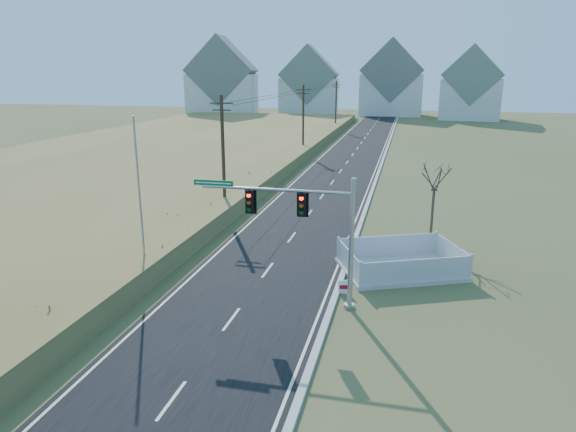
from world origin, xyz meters
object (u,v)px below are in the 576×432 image
object	(u,v)px
traffic_signal_mast	(312,225)
fence_enclosure	(401,267)
bare_tree	(435,176)
flagpole	(141,217)
open_sign	(344,287)

from	to	relation	value
traffic_signal_mast	fence_enclosure	size ratio (longest dim) A/B	1.03
fence_enclosure	bare_tree	world-z (taller)	bare_tree
fence_enclosure	flagpole	world-z (taller)	flagpole
open_sign	traffic_signal_mast	bearing A→B (deg)	-146.15
fence_enclosure	bare_tree	size ratio (longest dim) A/B	1.35
fence_enclosure	flagpole	distance (m)	14.21
open_sign	bare_tree	world-z (taller)	bare_tree
fence_enclosure	flagpole	xyz separation A→B (m)	(-13.24, -4.09, 3.14)
traffic_signal_mast	fence_enclosure	bearing A→B (deg)	51.73
open_sign	bare_tree	bearing A→B (deg)	50.48
fence_enclosure	flagpole	bearing A→B (deg)	173.37
traffic_signal_mast	fence_enclosure	world-z (taller)	traffic_signal_mast
flagpole	open_sign	bearing A→B (deg)	2.10
traffic_signal_mast	bare_tree	distance (m)	11.67
traffic_signal_mast	fence_enclosure	xyz separation A→B (m)	(4.04, 5.15, -3.61)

